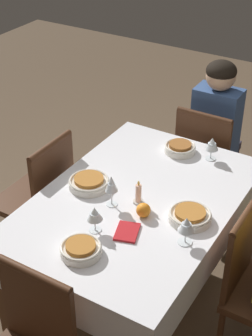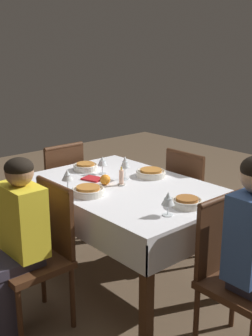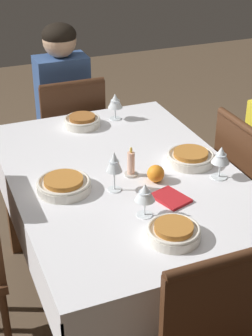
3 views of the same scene
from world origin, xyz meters
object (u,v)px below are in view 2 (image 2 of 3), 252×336
at_px(bowl_north, 88,191).
at_px(candle_centerpiece, 121,179).
at_px(chair_north, 40,249).
at_px(wine_glass_south, 125,163).
at_px(bowl_south, 151,173).
at_px(chair_west, 234,270).
at_px(wine_glass_east, 102,161).
at_px(bowl_west, 187,202).
at_px(orange_fruit, 105,180).
at_px(wine_glass_west, 168,199).
at_px(person_child_yellow, 15,242).
at_px(chair_east, 58,187).
at_px(bowl_east, 85,167).
at_px(chair_south, 193,198).
at_px(wine_glass_north, 67,176).
at_px(dining_table, 126,198).
at_px(napkin_red_folded, 93,179).

xyz_separation_m(bowl_north, candle_centerpiece, (0.01, -0.29, 0.02)).
xyz_separation_m(chair_north, wine_glass_south, (0.11, -0.77, 0.38)).
relative_size(chair_north, bowl_south, 4.10).
xyz_separation_m(chair_west, wine_glass_east, (1.24, -0.06, 0.35)).
bearing_deg(bowl_west, candle_centerpiece, 3.71).
distance_m(chair_west, orange_fruit, 1.07).
bearing_deg(wine_glass_west, orange_fruit, -6.40).
relative_size(person_child_yellow, wine_glass_east, 7.99).
bearing_deg(bowl_north, orange_fruit, -67.08).
height_order(chair_east, person_child_yellow, person_child_yellow).
bearing_deg(chair_east, bowl_east, 89.18).
xyz_separation_m(chair_south, candle_centerpiece, (0.05, 0.71, 0.30)).
height_order(chair_east, wine_glass_north, chair_east).
xyz_separation_m(chair_east, bowl_north, (-0.89, 0.32, 0.28)).
relative_size(chair_west, chair_north, 1.00).
xyz_separation_m(chair_north, chair_south, (-0.03, -1.38, 0.00)).
bearing_deg(wine_glass_east, person_child_yellow, 109.69).
distance_m(chair_south, wine_glass_east, 0.81).
height_order(chair_south, bowl_east, chair_south).
bearing_deg(candle_centerpiece, bowl_south, -87.72).
bearing_deg(chair_west, wine_glass_north, 107.31).
relative_size(bowl_east, bowl_south, 0.86).
height_order(dining_table, chair_west, chair_west).
bearing_deg(bowl_south, napkin_red_folded, 58.92).
xyz_separation_m(chair_south, bowl_west, (-0.51, 0.68, 0.28)).
distance_m(orange_fruit, napkin_red_folded, 0.15).
bearing_deg(chair_east, candle_centerpiece, 87.59).
distance_m(wine_glass_west, bowl_east, 1.06).
distance_m(bowl_west, bowl_north, 0.64).
bearing_deg(orange_fruit, bowl_west, -170.09).
height_order(dining_table, orange_fruit, orange_fruit).
bearing_deg(candle_centerpiece, dining_table, -141.19).
xyz_separation_m(wine_glass_east, orange_fruit, (-0.21, 0.14, -0.06)).
distance_m(wine_glass_west, bowl_south, 0.75).
relative_size(chair_south, napkin_red_folded, 5.43).
relative_size(wine_glass_north, wine_glass_east, 1.06).
height_order(dining_table, bowl_west, bowl_west).
bearing_deg(bowl_south, chair_west, 163.01).
bearing_deg(chair_north, bowl_west, 52.64).
bearing_deg(chair_west, bowl_south, 73.01).
bearing_deg(napkin_red_folded, bowl_east, -24.29).
bearing_deg(dining_table, bowl_north, 85.87).
bearing_deg(wine_glass_south, dining_table, 143.09).
xyz_separation_m(chair_north, napkin_red_folded, (0.26, -0.59, 0.26)).
relative_size(wine_glass_south, napkin_red_folded, 1.05).
distance_m(wine_glass_north, bowl_east, 0.49).
relative_size(bowl_west, wine_glass_west, 1.31).
height_order(chair_east, wine_glass_west, chair_east).
bearing_deg(wine_glass_east, chair_east, 2.93).
relative_size(bowl_east, wine_glass_south, 1.09).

